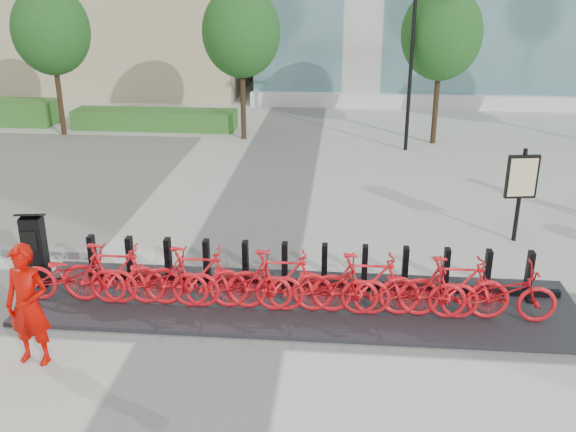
# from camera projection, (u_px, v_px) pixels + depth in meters

# --- Properties ---
(ground) EXTENTS (120.00, 120.00, 0.00)m
(ground) POSITION_uv_depth(u_px,v_px,m) (223.00, 310.00, 11.11)
(ground) COLOR beige
(hedge_b) EXTENTS (6.00, 1.20, 0.70)m
(hedge_b) POSITION_uv_depth(u_px,v_px,m) (155.00, 119.00, 23.68)
(hedge_b) COLOR #35672C
(hedge_b) RESTS_ON ground
(tree_0) EXTENTS (2.60, 2.60, 5.10)m
(tree_0) POSITION_uv_depth(u_px,v_px,m) (51.00, 31.00, 21.65)
(tree_0) COLOR black
(tree_0) RESTS_ON ground
(tree_1) EXTENTS (2.60, 2.60, 5.10)m
(tree_1) POSITION_uv_depth(u_px,v_px,m) (241.00, 32.00, 21.11)
(tree_1) COLOR black
(tree_1) RESTS_ON ground
(tree_2) EXTENTS (2.60, 2.60, 5.10)m
(tree_2) POSITION_uv_depth(u_px,v_px,m) (442.00, 34.00, 20.56)
(tree_2) COLOR black
(tree_2) RESTS_ON ground
(streetlamp) EXTENTS (2.00, 0.20, 5.00)m
(streetlamp) POSITION_uv_depth(u_px,v_px,m) (412.00, 52.00, 19.87)
(streetlamp) COLOR black
(streetlamp) RESTS_ON ground
(dock_pad) EXTENTS (9.60, 2.40, 0.08)m
(dock_pad) POSITION_uv_depth(u_px,v_px,m) (299.00, 302.00, 11.26)
(dock_pad) COLOR #222226
(dock_pad) RESTS_ON ground
(dock_rail_posts) EXTENTS (8.02, 0.50, 0.85)m
(dock_rail_posts) POSITION_uv_depth(u_px,v_px,m) (304.00, 267.00, 11.53)
(dock_rail_posts) COLOR black
(dock_rail_posts) RESTS_ON dock_pad
(bike_0) EXTENTS (1.88, 0.66, 0.99)m
(bike_0) POSITION_uv_depth(u_px,v_px,m) (73.00, 275.00, 11.08)
(bike_0) COLOR red
(bike_0) RESTS_ON dock_pad
(bike_1) EXTENTS (1.82, 0.52, 1.10)m
(bike_1) POSITION_uv_depth(u_px,v_px,m) (113.00, 274.00, 11.00)
(bike_1) COLOR red
(bike_1) RESTS_ON dock_pad
(bike_2) EXTENTS (1.88, 0.66, 0.99)m
(bike_2) POSITION_uv_depth(u_px,v_px,m) (154.00, 278.00, 10.95)
(bike_2) COLOR red
(bike_2) RESTS_ON dock_pad
(bike_3) EXTENTS (1.82, 0.52, 1.10)m
(bike_3) POSITION_uv_depth(u_px,v_px,m) (195.00, 277.00, 10.87)
(bike_3) COLOR red
(bike_3) RESTS_ON dock_pad
(bike_4) EXTENTS (1.88, 0.66, 0.99)m
(bike_4) POSITION_uv_depth(u_px,v_px,m) (237.00, 282.00, 10.83)
(bike_4) COLOR red
(bike_4) RESTS_ON dock_pad
(bike_5) EXTENTS (1.82, 0.52, 1.10)m
(bike_5) POSITION_uv_depth(u_px,v_px,m) (280.00, 281.00, 10.75)
(bike_5) COLOR red
(bike_5) RESTS_ON dock_pad
(bike_6) EXTENTS (1.88, 0.66, 0.99)m
(bike_6) POSITION_uv_depth(u_px,v_px,m) (322.00, 285.00, 10.71)
(bike_6) COLOR red
(bike_6) RESTS_ON dock_pad
(bike_7) EXTENTS (1.82, 0.52, 1.10)m
(bike_7) POSITION_uv_depth(u_px,v_px,m) (366.00, 284.00, 10.63)
(bike_7) COLOR red
(bike_7) RESTS_ON dock_pad
(bike_8) EXTENTS (1.88, 0.66, 0.99)m
(bike_8) POSITION_uv_depth(u_px,v_px,m) (410.00, 289.00, 10.59)
(bike_8) COLOR red
(bike_8) RESTS_ON dock_pad
(bike_9) EXTENTS (1.82, 0.52, 1.10)m
(bike_9) POSITION_uv_depth(u_px,v_px,m) (454.00, 288.00, 10.51)
(bike_9) COLOR red
(bike_9) RESTS_ON dock_pad
(bike_10) EXTENTS (1.88, 0.66, 0.99)m
(bike_10) POSITION_uv_depth(u_px,v_px,m) (499.00, 293.00, 10.47)
(bike_10) COLOR red
(bike_10) RESTS_ON dock_pad
(kiosk) EXTENTS (0.50, 0.44, 1.45)m
(kiosk) POSITION_uv_depth(u_px,v_px,m) (35.00, 249.00, 11.60)
(kiosk) COLOR black
(kiosk) RESTS_ON dock_pad
(worker_red) EXTENTS (0.73, 0.52, 1.88)m
(worker_red) POSITION_uv_depth(u_px,v_px,m) (28.00, 305.00, 9.33)
(worker_red) COLOR #B20700
(worker_red) RESTS_ON ground
(map_sign) EXTENTS (0.68, 0.22, 2.06)m
(map_sign) POSITION_uv_depth(u_px,v_px,m) (522.00, 181.00, 13.47)
(map_sign) COLOR black
(map_sign) RESTS_ON ground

